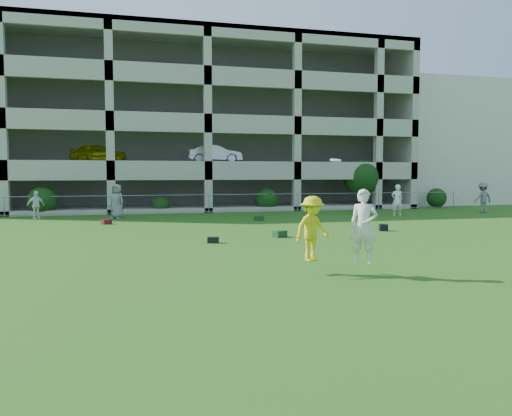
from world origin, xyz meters
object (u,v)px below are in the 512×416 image
object	(u,v)px
parking_garage	(191,130)
frisbee_contest	(329,228)
stucco_building	(441,146)
crate_d	(383,227)
bystander_c	(117,201)
bystander_e	(397,200)
bystander_f	(483,198)
bystander_b	(36,205)

from	to	relation	value
parking_garage	frisbee_contest	bearing A→B (deg)	-90.28
stucco_building	parking_garage	xyz separation A→B (m)	(-23.01, -0.30, 1.01)
crate_d	parking_garage	xyz separation A→B (m)	(-5.86, 20.64, 5.86)
crate_d	parking_garage	world-z (taller)	parking_garage
crate_d	parking_garage	size ratio (longest dim) A/B	0.01
crate_d	parking_garage	distance (m)	22.24
bystander_c	bystander_e	xyz separation A→B (m)	(15.95, -2.30, -0.03)
parking_garage	bystander_c	bearing A→B (deg)	-115.59
frisbee_contest	bystander_c	bearing A→B (deg)	107.50
bystander_c	parking_garage	size ratio (longest dim) A/B	0.06
bystander_e	frisbee_contest	world-z (taller)	frisbee_contest
bystander_c	bystander_e	world-z (taller)	bystander_c
stucco_building	crate_d	xyz separation A→B (m)	(-17.15, -20.94, -4.85)
bystander_e	bystander_f	size ratio (longest dim) A/B	0.96
bystander_f	parking_garage	bearing A→B (deg)	-40.03
crate_d	stucco_building	bearing A→B (deg)	50.68
bystander_b	parking_garage	bearing A→B (deg)	19.34
bystander_b	bystander_c	bearing A→B (deg)	-38.41
bystander_b	bystander_e	distance (m)	20.52
bystander_f	crate_d	distance (m)	13.60
crate_d	frisbee_contest	xyz separation A→B (m)	(-6.00, -8.27, 1.03)
bystander_b	bystander_c	distance (m)	4.40
bystander_c	bystander_f	xyz separation A→B (m)	(22.65, -1.32, 0.00)
bystander_f	crate_d	size ratio (longest dim) A/B	5.52
bystander_c	crate_d	distance (m)	14.57
bystander_b	crate_d	bearing A→B (deg)	-60.06
frisbee_contest	stucco_building	bearing A→B (deg)	51.60
bystander_e	parking_garage	distance (m)	18.12
bystander_b	bystander_e	xyz separation A→B (m)	(20.28, -3.07, 0.15)
stucco_building	bystander_f	bearing A→B (deg)	-114.11
bystander_f	bystander_b	bearing A→B (deg)	-7.23
bystander_b	bystander_e	bearing A→B (deg)	-36.95
stucco_building	bystander_b	distance (m)	35.03
bystander_f	bystander_c	bearing A→B (deg)	-6.13
bystander_c	bystander_b	bearing A→B (deg)	-148.70
bystander_e	stucco_building	bearing A→B (deg)	-121.24
stucco_building	crate_d	size ratio (longest dim) A/B	45.71
bystander_f	frisbee_contest	world-z (taller)	frisbee_contest
stucco_building	parking_garage	distance (m)	23.04
bystander_b	frisbee_contest	distance (m)	20.51
bystander_b	crate_d	distance (m)	18.56
bystander_b	bystander_c	size ratio (longest dim) A/B	0.81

